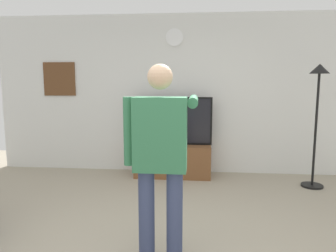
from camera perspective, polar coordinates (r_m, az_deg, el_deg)
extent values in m
cube|color=silver|center=(5.56, 1.93, 5.62)|extent=(6.40, 0.10, 2.70)
cube|color=brown|center=(5.38, 0.86, -6.14)|extent=(1.25, 0.47, 0.53)
sphere|color=black|center=(5.13, 0.64, -6.53)|extent=(0.04, 0.04, 0.04)
cube|color=black|center=(5.31, 0.91, 0.94)|extent=(1.28, 0.06, 0.79)
cube|color=black|center=(5.27, 0.88, 0.89)|extent=(1.22, 0.01, 0.73)
cylinder|color=white|center=(5.55, 1.15, 15.50)|extent=(0.29, 0.03, 0.29)
cube|color=brown|center=(6.01, -18.75, 7.93)|extent=(0.57, 0.04, 0.58)
cylinder|color=black|center=(5.39, 24.24, -9.64)|extent=(0.32, 0.32, 0.03)
cylinder|color=black|center=(5.21, 24.79, -0.73)|extent=(0.04, 0.04, 1.66)
cone|color=black|center=(5.16, 25.39, 9.21)|extent=(0.28, 0.28, 0.14)
cylinder|color=#384266|center=(2.91, -3.83, -15.76)|extent=(0.14, 0.14, 0.84)
cylinder|color=#384266|center=(2.88, 1.17, -15.98)|extent=(0.14, 0.14, 0.84)
cube|color=#33724C|center=(2.68, -1.39, -1.48)|extent=(0.44, 0.22, 0.62)
sphere|color=tan|center=(2.64, -1.43, 8.76)|extent=(0.21, 0.21, 0.21)
cylinder|color=#33724C|center=(2.72, -7.00, -0.94)|extent=(0.09, 0.09, 0.58)
cylinder|color=#33724C|center=(2.92, 4.49, 4.46)|extent=(0.09, 0.58, 0.09)
cube|color=white|center=(3.24, 4.59, 4.82)|extent=(0.04, 0.12, 0.04)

